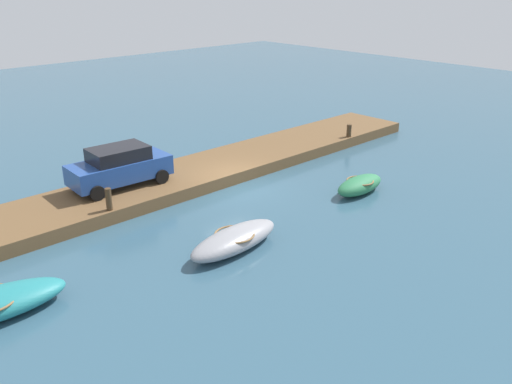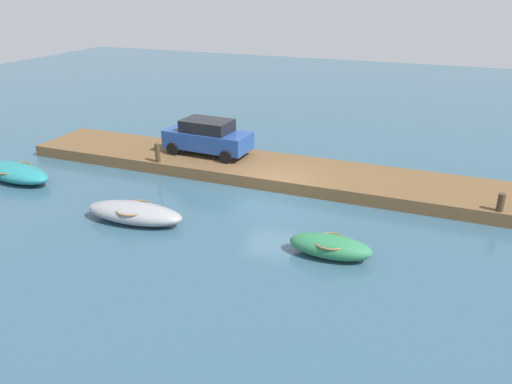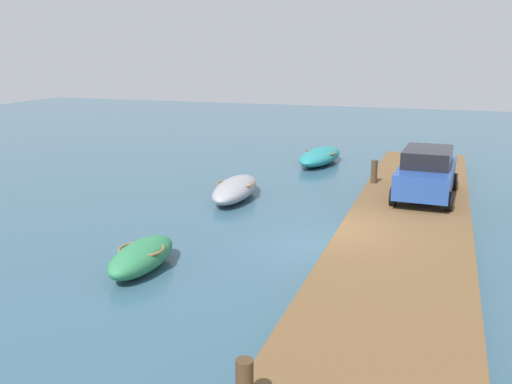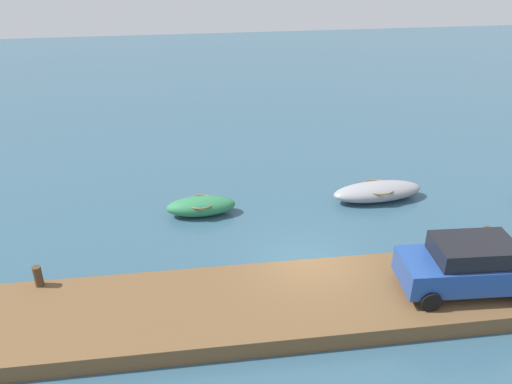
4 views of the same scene
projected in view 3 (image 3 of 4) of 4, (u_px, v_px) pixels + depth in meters
ground_plane at (330, 245)px, 17.07m from camera, size 84.00×84.00×0.00m
dock_platform at (403, 244)px, 16.34m from camera, size 27.50×3.80×0.56m
dinghy_green at (142, 256)px, 15.05m from camera, size 2.89×1.26×0.77m
rowboat_grey at (235, 189)px, 22.21m from camera, size 4.11×1.70×0.80m
rowboat_teal at (320, 156)px, 28.91m from camera, size 4.51×2.09×0.80m
mooring_post_west at (245, 381)px, 8.47m from camera, size 0.27×0.27×0.71m
mooring_post_mid_west at (374, 172)px, 22.41m from camera, size 0.24×0.24×0.91m
parked_car at (426, 172)px, 20.12m from camera, size 4.44×2.21×1.77m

